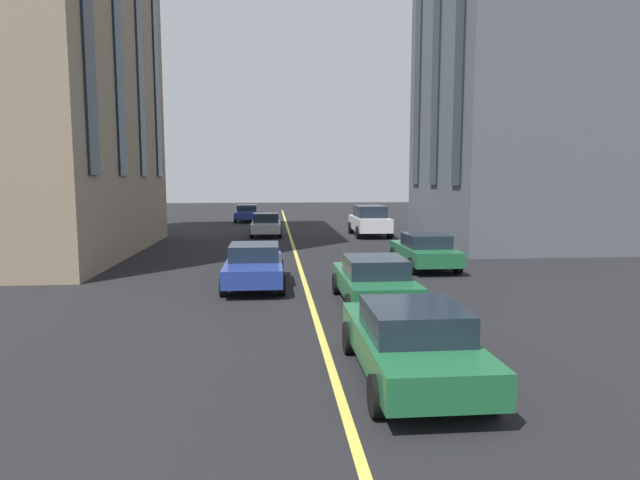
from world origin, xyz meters
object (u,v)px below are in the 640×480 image
(car_green_parked_a, at_px, (424,250))
(car_green_parked_b, at_px, (411,341))
(car_white_far, at_px, (370,220))
(car_blue_near, at_px, (254,265))
(car_silver_mid, at_px, (266,225))
(car_green_oncoming, at_px, (374,280))
(car_blue_trailing, at_px, (247,213))

(car_green_parked_a, xyz_separation_m, car_green_parked_b, (-11.51, 3.58, 0.00))
(car_green_parked_a, relative_size, car_white_far, 0.94)
(car_blue_near, relative_size, car_white_far, 0.94)
(car_white_far, bearing_deg, car_silver_mid, 84.39)
(car_green_parked_b, relative_size, car_green_oncoming, 1.00)
(car_green_parked_b, bearing_deg, car_green_oncoming, -4.20)
(car_silver_mid, xyz_separation_m, car_green_oncoming, (-18.56, -3.21, 0.00))
(car_blue_near, bearing_deg, car_silver_mid, -0.72)
(car_green_parked_a, bearing_deg, car_silver_mid, 26.86)
(car_silver_mid, bearing_deg, car_white_far, -95.61)
(car_green_parked_b, bearing_deg, car_silver_mid, 6.64)
(car_green_oncoming, distance_m, car_blue_near, 4.52)
(car_silver_mid, xyz_separation_m, car_green_parked_b, (-24.11, -2.81, 0.00))
(car_blue_trailing, distance_m, car_blue_near, 27.18)
(car_silver_mid, height_order, car_blue_trailing, car_silver_mid)
(car_silver_mid, relative_size, car_white_far, 0.83)
(car_silver_mid, relative_size, car_blue_near, 0.89)
(car_green_parked_a, bearing_deg, car_white_far, 0.00)
(car_green_parked_b, xyz_separation_m, car_blue_near, (8.52, 3.00, 0.00))
(car_silver_mid, bearing_deg, car_green_oncoming, -170.18)
(car_silver_mid, relative_size, car_green_oncoming, 0.89)
(car_green_parked_a, xyz_separation_m, car_blue_trailing, (24.14, 8.09, 0.00))
(car_silver_mid, distance_m, car_blue_near, 15.59)
(car_silver_mid, height_order, car_blue_near, car_silver_mid)
(car_green_parked_b, bearing_deg, car_blue_trailing, 7.21)
(car_green_oncoming, xyz_separation_m, car_white_far, (17.94, -3.17, 0.27))
(car_silver_mid, xyz_separation_m, car_blue_near, (-15.59, 0.19, 0.00))
(car_blue_near, bearing_deg, car_blue_trailing, 3.18)
(car_silver_mid, bearing_deg, car_blue_near, 179.28)
(car_green_oncoming, bearing_deg, car_green_parked_a, -28.00)
(car_green_parked_b, height_order, car_blue_trailing, same)
(car_green_parked_a, distance_m, car_green_parked_b, 12.05)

